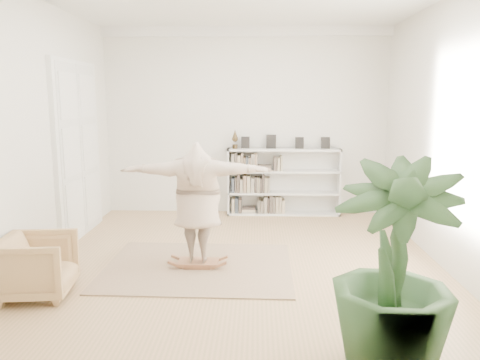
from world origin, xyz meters
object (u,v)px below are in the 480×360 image
at_px(rocker_board, 198,262).
at_px(houseplant, 393,268).
at_px(bookshelf, 283,182).
at_px(armchair, 37,266).
at_px(person, 197,200).

bearing_deg(rocker_board, houseplant, -50.14).
distance_m(bookshelf, armchair, 5.03).
distance_m(rocker_board, houseplant, 3.13).
bearing_deg(houseplant, armchair, 159.35).
bearing_deg(bookshelf, person, -113.38).
xyz_separation_m(bookshelf, armchair, (-3.04, -4.00, -0.28)).
height_order(bookshelf, person, person).
bearing_deg(bookshelf, rocker_board, -113.38).
relative_size(bookshelf, houseplant, 1.23).
height_order(person, houseplant, houseplant).
bearing_deg(bookshelf, armchair, -127.30).
xyz_separation_m(rocker_board, houseplant, (1.90, -2.35, 0.83)).
distance_m(rocker_board, person, 0.87).
distance_m(bookshelf, person, 3.30).
bearing_deg(houseplant, person, 129.00).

